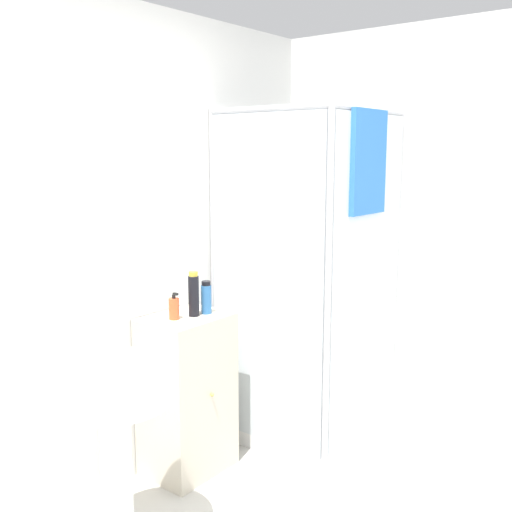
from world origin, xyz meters
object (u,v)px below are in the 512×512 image
Objects in this scene: soap_dispenser at (174,308)px; shampoo_bottle_tall_black at (194,295)px; sink at (114,410)px; shampoo_bottle_blue at (206,298)px.

shampoo_bottle_tall_black reaches higher than soap_dispenser.
sink is 5.62× the size of shampoo_bottle_blue.
sink is 0.76m from soap_dispenser.
sink is 7.00× the size of soap_dispenser.
shampoo_bottle_tall_black is at bearing 19.19° from sink.
sink is 0.87m from shampoo_bottle_tall_black.
soap_dispenser is 0.80× the size of shampoo_bottle_blue.
shampoo_bottle_blue is at bearing 16.44° from sink.
shampoo_bottle_blue is at bearing -11.75° from shampoo_bottle_tall_black.
shampoo_bottle_tall_black reaches higher than sink.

